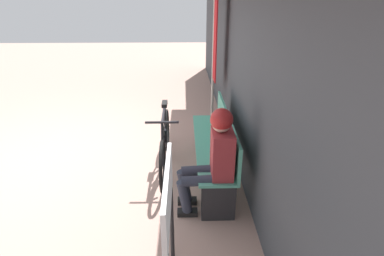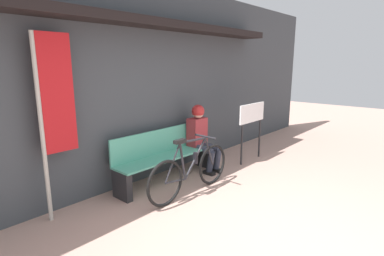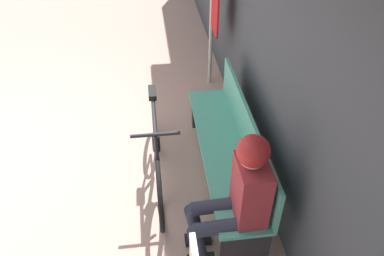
% 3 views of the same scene
% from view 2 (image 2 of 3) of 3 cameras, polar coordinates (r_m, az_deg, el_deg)
% --- Properties ---
extents(ground_plane, '(24.00, 24.00, 0.00)m').
position_cam_2_polar(ground_plane, '(3.57, 15.60, -20.62)').
color(ground_plane, tan).
extents(storefront_wall, '(12.00, 0.56, 3.20)m').
position_cam_2_polar(storefront_wall, '(4.71, -12.73, 8.94)').
color(storefront_wall, '#3D4247').
rests_on(storefront_wall, ground_plane).
extents(park_bench_near, '(1.94, 0.42, 0.84)m').
position_cam_2_polar(park_bench_near, '(4.97, -4.97, -5.38)').
color(park_bench_near, '#51A88E').
rests_on(park_bench_near, ground_plane).
extents(bicycle, '(1.69, 0.40, 0.88)m').
position_cam_2_polar(bicycle, '(4.45, -0.21, -8.09)').
color(bicycle, black).
rests_on(bicycle, ground_plane).
extents(person_seated, '(0.34, 0.59, 1.19)m').
position_cam_2_polar(person_seated, '(5.36, 1.70, -0.96)').
color(person_seated, '#2D3342').
rests_on(person_seated, ground_plane).
extents(banner_pole, '(0.45, 0.05, 2.26)m').
position_cam_2_polar(banner_pole, '(3.92, -25.05, 3.78)').
color(banner_pole, '#B7B2A8').
rests_on(banner_pole, ground_plane).
extents(signboard, '(0.84, 0.04, 1.15)m').
position_cam_2_polar(signboard, '(5.94, 11.34, 1.85)').
color(signboard, '#232326').
rests_on(signboard, ground_plane).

